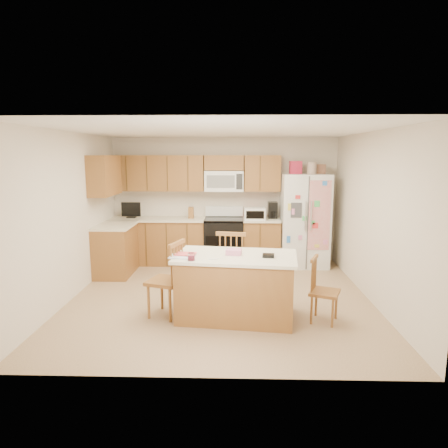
{
  "coord_description": "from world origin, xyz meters",
  "views": [
    {
      "loc": [
        0.23,
        -5.84,
        2.16
      ],
      "look_at": [
        0.05,
        0.35,
        1.08
      ],
      "focal_mm": 32.0,
      "sensor_mm": 36.0,
      "label": 1
    }
  ],
  "objects_px": {
    "island": "(236,286)",
    "refrigerator": "(304,219)",
    "windsor_chair_back": "(233,267)",
    "stove": "(224,240)",
    "windsor_chair_left": "(167,281)",
    "windsor_chair_right": "(323,292)"
  },
  "relations": [
    {
      "from": "island",
      "to": "windsor_chair_back",
      "type": "relative_size",
      "value": 1.59
    },
    {
      "from": "refrigerator",
      "to": "windsor_chair_back",
      "type": "height_order",
      "value": "refrigerator"
    },
    {
      "from": "refrigerator",
      "to": "island",
      "type": "bearing_deg",
      "value": -117.0
    },
    {
      "from": "windsor_chair_left",
      "to": "windsor_chair_back",
      "type": "relative_size",
      "value": 0.97
    },
    {
      "from": "island",
      "to": "windsor_chair_back",
      "type": "distance_m",
      "value": 0.68
    },
    {
      "from": "windsor_chair_right",
      "to": "windsor_chair_left",
      "type": "bearing_deg",
      "value": 176.32
    },
    {
      "from": "island",
      "to": "windsor_chair_back",
      "type": "height_order",
      "value": "windsor_chair_back"
    },
    {
      "from": "island",
      "to": "refrigerator",
      "type": "bearing_deg",
      "value": 63.0
    },
    {
      "from": "stove",
      "to": "refrigerator",
      "type": "distance_m",
      "value": 1.63
    },
    {
      "from": "stove",
      "to": "island",
      "type": "height_order",
      "value": "stove"
    },
    {
      "from": "island",
      "to": "windsor_chair_right",
      "type": "xyz_separation_m",
      "value": [
        1.13,
        -0.1,
        -0.03
      ]
    },
    {
      "from": "island",
      "to": "windsor_chair_left",
      "type": "relative_size",
      "value": 1.63
    },
    {
      "from": "stove",
      "to": "island",
      "type": "relative_size",
      "value": 0.67
    },
    {
      "from": "windsor_chair_back",
      "to": "windsor_chair_right",
      "type": "xyz_separation_m",
      "value": [
        1.18,
        -0.78,
        -0.1
      ]
    },
    {
      "from": "refrigerator",
      "to": "windsor_chair_left",
      "type": "height_order",
      "value": "refrigerator"
    },
    {
      "from": "island",
      "to": "windsor_chair_left",
      "type": "xyz_separation_m",
      "value": [
        -0.92,
        0.03,
        0.06
      ]
    },
    {
      "from": "stove",
      "to": "windsor_chair_back",
      "type": "xyz_separation_m",
      "value": [
        0.19,
        -2.01,
        0.03
      ]
    },
    {
      "from": "windsor_chair_left",
      "to": "windsor_chair_right",
      "type": "bearing_deg",
      "value": -3.68
    },
    {
      "from": "refrigerator",
      "to": "windsor_chair_back",
      "type": "distance_m",
      "value": 2.42
    },
    {
      "from": "refrigerator",
      "to": "windsor_chair_right",
      "type": "relative_size",
      "value": 2.38
    },
    {
      "from": "stove",
      "to": "windsor_chair_left",
      "type": "xyz_separation_m",
      "value": [
        -0.69,
        -2.65,
        0.02
      ]
    },
    {
      "from": "stove",
      "to": "windsor_chair_left",
      "type": "relative_size",
      "value": 1.09
    }
  ]
}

